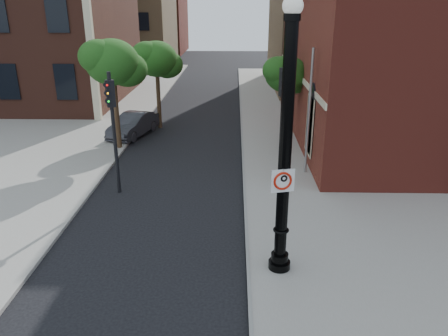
{
  "coord_description": "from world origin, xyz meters",
  "views": [
    {
      "loc": [
        1.63,
        -9.74,
        7.1
      ],
      "look_at": [
        1.34,
        2.0,
        2.63
      ],
      "focal_mm": 35.0,
      "sensor_mm": 36.0,
      "label": 1
    }
  ],
  "objects_px": {
    "lamppost": "(285,159)",
    "parked_car": "(133,125)",
    "traffic_signal_right": "(283,104)",
    "no_parking_sign": "(283,181)",
    "traffic_signal_left": "(112,114)"
  },
  "relations": [
    {
      "from": "no_parking_sign",
      "to": "traffic_signal_left",
      "type": "height_order",
      "value": "traffic_signal_left"
    },
    {
      "from": "parked_car",
      "to": "traffic_signal_left",
      "type": "relative_size",
      "value": 0.82
    },
    {
      "from": "traffic_signal_left",
      "to": "traffic_signal_right",
      "type": "distance_m",
      "value": 6.48
    },
    {
      "from": "lamppost",
      "to": "traffic_signal_right",
      "type": "distance_m",
      "value": 6.05
    },
    {
      "from": "no_parking_sign",
      "to": "traffic_signal_left",
      "type": "xyz_separation_m",
      "value": [
        -5.83,
        5.52,
        0.36
      ]
    },
    {
      "from": "traffic_signal_left",
      "to": "traffic_signal_right",
      "type": "height_order",
      "value": "traffic_signal_right"
    },
    {
      "from": "lamppost",
      "to": "traffic_signal_right",
      "type": "xyz_separation_m",
      "value": [
        0.57,
        6.02,
        0.11
      ]
    },
    {
      "from": "no_parking_sign",
      "to": "traffic_signal_right",
      "type": "height_order",
      "value": "traffic_signal_right"
    },
    {
      "from": "lamppost",
      "to": "parked_car",
      "type": "relative_size",
      "value": 1.86
    },
    {
      "from": "lamppost",
      "to": "no_parking_sign",
      "type": "xyz_separation_m",
      "value": [
        -0.04,
        -0.18,
        -0.52
      ]
    },
    {
      "from": "traffic_signal_right",
      "to": "parked_car",
      "type": "bearing_deg",
      "value": 120.2
    },
    {
      "from": "no_parking_sign",
      "to": "lamppost",
      "type": "bearing_deg",
      "value": 64.35
    },
    {
      "from": "lamppost",
      "to": "parked_car",
      "type": "distance_m",
      "value": 15.13
    },
    {
      "from": "lamppost",
      "to": "parked_car",
      "type": "bearing_deg",
      "value": 118.0
    },
    {
      "from": "no_parking_sign",
      "to": "parked_car",
      "type": "relative_size",
      "value": 0.16
    }
  ]
}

